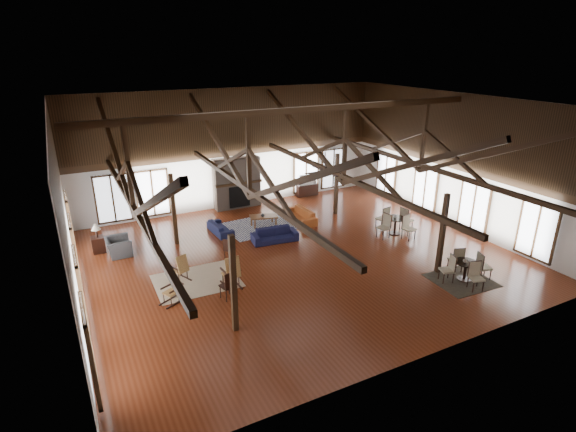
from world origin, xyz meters
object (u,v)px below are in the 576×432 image
cafe_table_far (395,223)px  sofa_navy_front (275,235)px  tv_console (307,190)px  sofa_orange (300,215)px  sofa_navy_left (220,228)px  coffee_table (264,217)px  cafe_table_near (466,267)px  armchair (118,247)px

cafe_table_far → sofa_navy_front: bearing=161.7°
sofa_navy_front → cafe_table_far: size_ratio=0.95×
tv_console → sofa_orange: bearing=-123.9°
sofa_navy_front → sofa_navy_left: sofa_navy_front is taller
tv_console → coffee_table: bearing=-142.5°
sofa_orange → cafe_table_far: cafe_table_far is taller
cafe_table_far → tv_console: 6.70m
sofa_orange → tv_console: (2.26, 3.36, 0.02)m
sofa_navy_left → cafe_table_near: cafe_table_near is taller
coffee_table → cafe_table_far: size_ratio=0.67×
cafe_table_far → coffee_table: bearing=143.6°
coffee_table → tv_console: size_ratio=1.11×
coffee_table → cafe_table_near: size_ratio=0.72×
coffee_table → cafe_table_near: bearing=-47.1°
sofa_navy_left → cafe_table_far: bearing=-121.3°
sofa_navy_left → sofa_orange: sofa_orange is taller
coffee_table → sofa_orange: bearing=6.6°
armchair → tv_console: 11.02m
cafe_table_far → tv_console: cafe_table_far is taller
sofa_navy_front → sofa_navy_left: 2.63m
sofa_navy_front → cafe_table_far: (5.14, -1.70, 0.24)m
sofa_navy_front → cafe_table_near: cafe_table_near is taller
sofa_orange → coffee_table: 1.81m
sofa_navy_front → cafe_table_far: cafe_table_far is taller
sofa_navy_left → sofa_orange: (3.89, -0.35, 0.05)m
coffee_table → sofa_navy_front: bearing=-84.8°
sofa_navy_front → cafe_table_near: (4.59, -6.18, 0.21)m
sofa_orange → coffee_table: bearing=-99.6°
cafe_table_far → tv_console: bearing=96.6°
sofa_orange → tv_console: size_ratio=1.62×
sofa_navy_front → armchair: 6.37m
sofa_navy_front → coffee_table: (0.32, 1.86, 0.14)m
coffee_table → armchair: (-6.47, -0.19, -0.08)m
sofa_navy_left → sofa_orange: bearing=-98.6°
cafe_table_near → cafe_table_far: size_ratio=0.93×
coffee_table → cafe_table_far: (4.82, -3.55, 0.10)m
sofa_orange → cafe_table_far: size_ratio=0.98×
sofa_navy_front → sofa_orange: 2.64m
sofa_orange → armchair: armchair is taller
sofa_navy_front → cafe_table_near: size_ratio=1.02×
armchair → cafe_table_far: size_ratio=0.52×
sofa_navy_left → tv_console: size_ratio=1.35×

